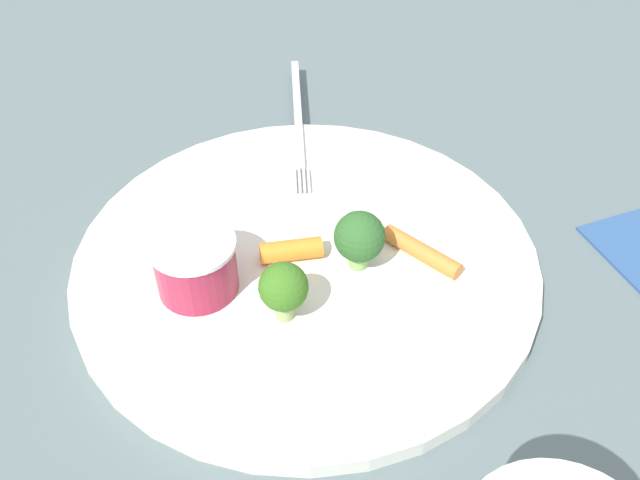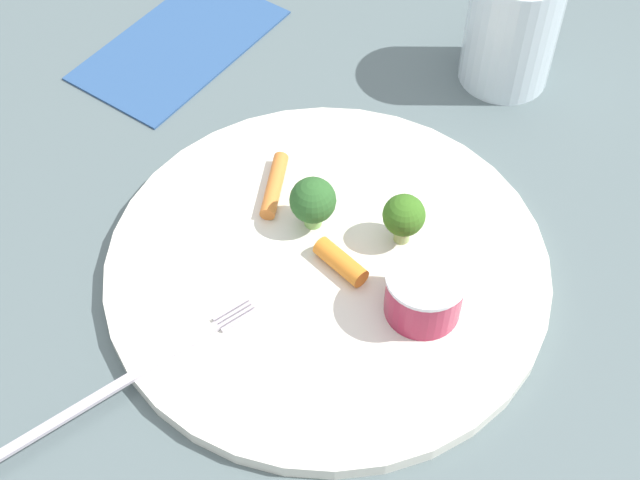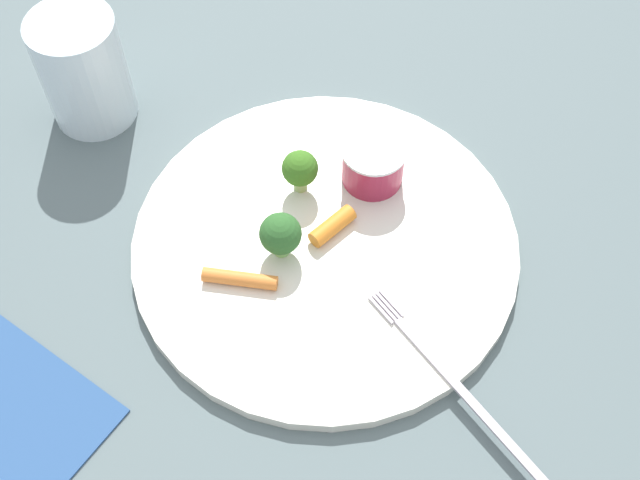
{
  "view_description": "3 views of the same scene",
  "coord_description": "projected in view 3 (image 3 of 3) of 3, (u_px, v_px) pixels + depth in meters",
  "views": [
    {
      "loc": [
        0.31,
        -0.13,
        0.33
      ],
      "look_at": [
        0.0,
        0.01,
        0.02
      ],
      "focal_mm": 38.36,
      "sensor_mm": 36.0,
      "label": 1
    },
    {
      "loc": [
        -0.32,
        -0.2,
        0.51
      ],
      "look_at": [
        0.01,
        0.01,
        0.02
      ],
      "focal_mm": 50.21,
      "sensor_mm": 36.0,
      "label": 2
    },
    {
      "loc": [
        -0.19,
        0.3,
        0.56
      ],
      "look_at": [
        0.0,
        0.01,
        0.02
      ],
      "focal_mm": 45.76,
      "sensor_mm": 36.0,
      "label": 3
    }
  ],
  "objects": [
    {
      "name": "drinking_glass",
      "position": [
        83.0,
        70.0,
        0.7
      ],
      "size": [
        0.08,
        0.08,
        0.1
      ],
      "primitive_type": "cylinder",
      "color": "silver",
      "rests_on": "ground_plane"
    },
    {
      "name": "sauce_cup",
      "position": [
        378.0,
        165.0,
        0.67
      ],
      "size": [
        0.05,
        0.05,
        0.04
      ],
      "color": "#9E223F",
      "rests_on": "plate"
    },
    {
      "name": "broccoli_floret_1",
      "position": [
        281.0,
        234.0,
        0.63
      ],
      "size": [
        0.03,
        0.03,
        0.04
      ],
      "color": "#86C064",
      "rests_on": "plate"
    },
    {
      "name": "fork",
      "position": [
        457.0,
        386.0,
        0.59
      ],
      "size": [
        0.19,
        0.08,
        0.0
      ],
      "color": "#BCB3BD",
      "rests_on": "plate"
    },
    {
      "name": "broccoli_floret_0",
      "position": [
        300.0,
        169.0,
        0.66
      ],
      "size": [
        0.03,
        0.03,
        0.04
      ],
      "color": "#99B46C",
      "rests_on": "plate"
    },
    {
      "name": "plate",
      "position": [
        325.0,
        244.0,
        0.66
      ],
      "size": [
        0.31,
        0.31,
        0.01
      ],
      "primitive_type": "cylinder",
      "color": "silver",
      "rests_on": "ground_plane"
    },
    {
      "name": "carrot_stick_0",
      "position": [
        240.0,
        279.0,
        0.63
      ],
      "size": [
        0.06,
        0.03,
        0.01
      ],
      "primitive_type": "cylinder",
      "rotation": [
        1.57,
        0.0,
        5.13
      ],
      "color": "orange",
      "rests_on": "plate"
    },
    {
      "name": "carrot_stick_1",
      "position": [
        334.0,
        227.0,
        0.65
      ],
      "size": [
        0.02,
        0.04,
        0.01
      ],
      "primitive_type": "cylinder",
      "rotation": [
        1.57,
        0.0,
        2.89
      ],
      "color": "orange",
      "rests_on": "plate"
    },
    {
      "name": "ground_plane",
      "position": [
        325.0,
        248.0,
        0.66
      ],
      "size": [
        2.4,
        2.4,
        0.0
      ],
      "primitive_type": "plane",
      "color": "#536365"
    }
  ]
}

